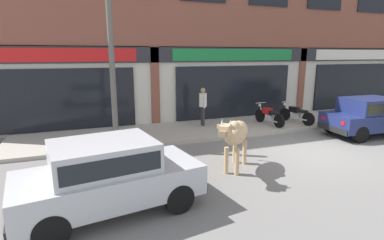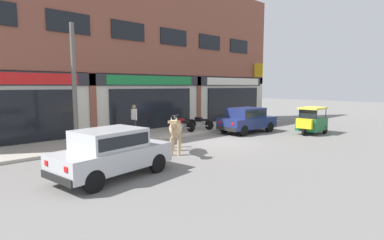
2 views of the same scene
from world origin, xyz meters
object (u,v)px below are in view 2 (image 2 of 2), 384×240
car_0 (247,119)px  car_1 (112,150)px  auto_rickshaw (311,122)px  motorcycle_1 (200,123)px  cow (175,129)px  motorcycle_0 (183,124)px  pedestrian (134,116)px  utility_pole (74,87)px

car_0 → car_1: same height
auto_rickshaw → motorcycle_1: (-3.81, 5.09, -0.15)m
car_0 → cow: bearing=-168.1°
motorcycle_1 → car_1: bearing=-150.3°
motorcycle_0 → car_0: bearing=-40.1°
pedestrian → utility_pole: size_ratio=0.31×
utility_pole → car_0: bearing=-10.0°
car_1 → pedestrian: size_ratio=2.36×
car_0 → auto_rickshaw: size_ratio=1.83×
cow → car_0: (6.54, 1.38, -0.19)m
auto_rickshaw → utility_pole: (-11.59, 4.43, 2.01)m
motorcycle_0 → cow: bearing=-134.0°
cow → motorcycle_0: 5.30m
car_1 → pedestrian: bearing=52.8°
car_0 → motorcycle_1: size_ratio=2.06×
cow → utility_pole: (-2.80, 3.02, 1.67)m
car_1 → auto_rickshaw: bearing=-1.5°
car_0 → utility_pole: utility_pole is taller
auto_rickshaw → motorcycle_1: size_ratio=1.13×
cow → motorcycle_1: (4.98, 3.68, -0.50)m
motorcycle_0 → auto_rickshaw: bearing=-45.5°
motorcycle_0 → pedestrian: pedestrian is taller
auto_rickshaw → utility_pole: bearing=159.1°
cow → car_0: size_ratio=0.47×
cow → pedestrian: pedestrian is taller
auto_rickshaw → motorcycle_1: 6.36m
auto_rickshaw → car_0: bearing=128.9°
auto_rickshaw → motorcycle_1: bearing=126.8°
motorcycle_1 → utility_pole: 8.10m
pedestrian → auto_rickshaw: bearing=-37.4°
cow → pedestrian: bearing=78.5°
car_1 → utility_pole: size_ratio=0.74×
car_1 → motorcycle_1: size_ratio=2.11×
cow → auto_rickshaw: bearing=-9.1°
motorcycle_1 → utility_pole: bearing=-175.1°
car_0 → auto_rickshaw: (2.25, -2.79, -0.15)m
motorcycle_1 → utility_pole: utility_pole is taller
pedestrian → motorcycle_1: bearing=-12.8°
car_1 → auto_rickshaw: (12.18, -0.32, -0.15)m
cow → auto_rickshaw: size_ratio=0.85×
motorcycle_0 → pedestrian: bearing=163.7°
motorcycle_0 → motorcycle_1: size_ratio=1.01×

